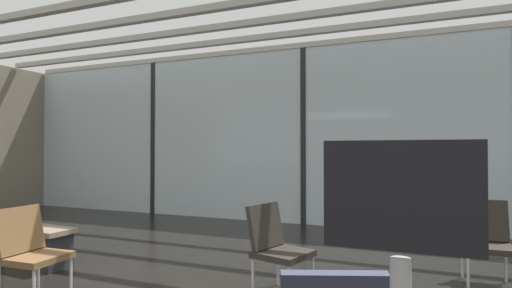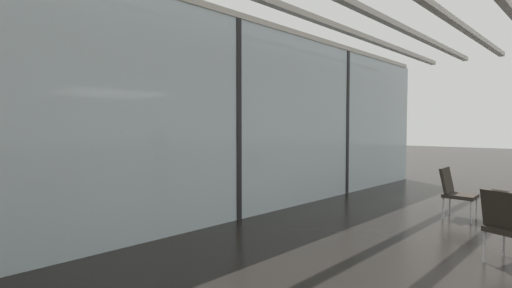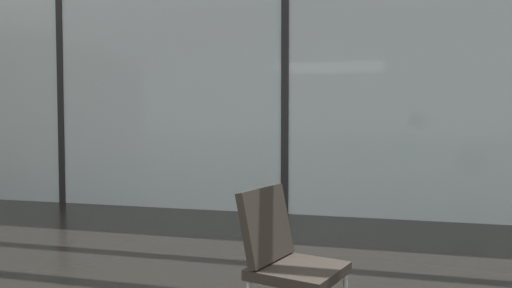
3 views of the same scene
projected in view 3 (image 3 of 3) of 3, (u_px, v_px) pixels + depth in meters
glass_curtain_wall at (286, 89)px, 6.63m from camera, size 14.00×0.08×3.40m
window_mullion_0 at (62, 93)px, 7.53m from camera, size 0.10×0.12×3.40m
window_mullion_1 at (286, 89)px, 6.63m from camera, size 0.10×0.12×3.40m
parked_airplane at (383, 94)px, 11.90m from camera, size 12.51×3.82×3.82m
lounge_chair_0 at (285, 253)px, 2.89m from camera, size 0.64×0.61×0.87m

